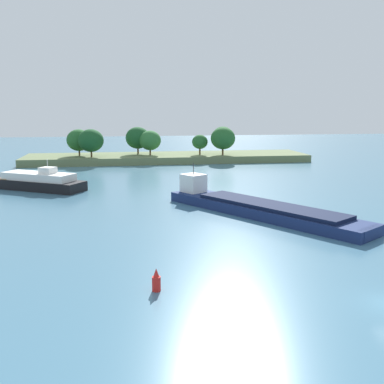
# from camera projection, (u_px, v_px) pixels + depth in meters

# --- Properties ---
(treeline_island) EXTENTS (74.86, 16.63, 9.28)m
(treeline_island) POSITION_uv_depth(u_px,v_px,m) (161.00, 151.00, 121.81)
(treeline_island) COLOR #66754C
(treeline_island) RESTS_ON ground
(cargo_barge) EXTENTS (21.94, 29.41, 5.98)m
(cargo_barge) POSITION_uv_depth(u_px,v_px,m) (257.00, 207.00, 62.11)
(cargo_barge) COLOR navy
(cargo_barge) RESTS_ON ground
(white_riverboat) EXTENTS (17.26, 13.19, 5.52)m
(white_riverboat) POSITION_uv_depth(u_px,v_px,m) (39.00, 182.00, 80.90)
(white_riverboat) COLOR black
(white_riverboat) RESTS_ON ground
(channel_buoy_red) EXTENTS (0.70, 0.70, 1.90)m
(channel_buoy_red) POSITION_uv_depth(u_px,v_px,m) (156.00, 281.00, 36.46)
(channel_buoy_red) COLOR red
(channel_buoy_red) RESTS_ON ground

